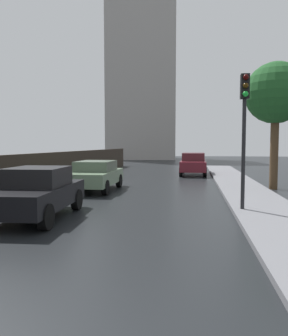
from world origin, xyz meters
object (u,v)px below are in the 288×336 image
Objects in this scene: traffic_light at (244,116)px; street_tree_mid at (276,94)px; car_maroon_far_ahead at (193,163)px; car_black_behind_camera at (37,192)px; car_green_mid_road at (96,175)px.

traffic_light is 6.69m from street_tree_mid.
traffic_light is at bearing -82.57° from car_maroon_far_ahead.
street_tree_mid is at bearing 69.30° from traffic_light.
traffic_light is (6.09, 1.57, 2.28)m from car_black_behind_camera.
car_maroon_far_ahead reaches higher than car_green_mid_road.
traffic_light is at bearing -168.89° from car_black_behind_camera.
car_green_mid_road is 5.94m from car_black_behind_camera.
car_black_behind_camera is at bearing -165.54° from traffic_light.
street_tree_mid reaches higher than car_black_behind_camera.
car_green_mid_road is 0.99× the size of traffic_light.
car_green_mid_road is 0.92× the size of car_maroon_far_ahead.
car_maroon_far_ahead is at bearing -110.37° from car_black_behind_camera.
car_green_mid_road is 1.01× the size of car_black_behind_camera.
car_green_mid_road is 7.84m from traffic_light.
traffic_light is (1.56, -13.23, 2.23)m from car_maroon_far_ahead.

